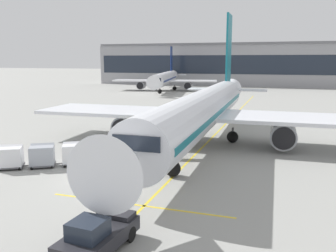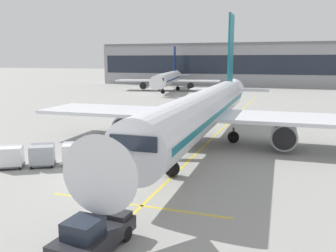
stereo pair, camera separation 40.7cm
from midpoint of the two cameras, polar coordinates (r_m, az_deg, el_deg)
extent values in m
plane|color=gray|center=(28.33, -11.90, -7.99)|extent=(600.00, 600.00, 0.00)
cylinder|color=silver|center=(37.87, 5.05, 2.49)|extent=(5.09, 37.14, 4.03)
cube|color=#146B7A|center=(37.87, 5.05, 2.49)|extent=(5.08, 35.66, 0.48)
cone|color=silver|center=(18.60, -7.87, -5.86)|extent=(3.94, 4.13, 3.82)
cone|color=silver|center=(59.18, 9.32, 5.52)|extent=(3.61, 6.54, 3.42)
cube|color=silver|center=(41.78, -7.72, 2.34)|extent=(17.80, 7.91, 0.36)
cylinder|color=#93969E|center=(40.76, -6.26, 0.14)|extent=(2.63, 4.89, 2.50)
cylinder|color=black|center=(38.55, -7.68, -0.48)|extent=(2.12, 0.18, 2.12)
cube|color=silver|center=(38.18, 19.59, 1.08)|extent=(17.80, 7.91, 0.36)
cylinder|color=#93969E|center=(37.64, 17.33, -1.13)|extent=(2.63, 4.89, 2.50)
cylinder|color=black|center=(35.24, 17.37, -1.90)|extent=(2.12, 0.18, 2.12)
cube|color=#146B7A|center=(57.39, 9.29, 11.43)|extent=(0.41, 4.45, 11.11)
cube|color=silver|center=(57.24, 9.08, 5.67)|extent=(12.04, 3.31, 0.20)
cube|color=#1E2633|center=(20.96, -4.74, -2.23)|extent=(2.87, 1.89, 0.89)
cylinder|color=#47474C|center=(27.80, 0.32, -5.68)|extent=(0.22, 0.22, 1.02)
sphere|color=black|center=(27.94, 0.32, -6.68)|extent=(1.25, 1.25, 1.25)
cylinder|color=#47474C|center=(40.74, 1.36, -0.50)|extent=(0.22, 0.22, 1.02)
sphere|color=black|center=(40.84, 1.36, -1.20)|extent=(1.25, 1.25, 1.25)
cylinder|color=#47474C|center=(39.62, 9.82, -0.97)|extent=(0.22, 0.22, 1.02)
sphere|color=black|center=(39.72, 9.79, -1.69)|extent=(1.25, 1.25, 1.25)
cube|color=gold|center=(33.44, -5.45, -4.08)|extent=(3.75, 3.02, 0.44)
cube|color=black|center=(33.60, -7.11, -3.04)|extent=(0.79, 0.78, 0.70)
cylinder|color=#333338|center=(33.63, -5.95, -2.92)|extent=(0.08, 0.08, 0.80)
cube|color=gold|center=(33.28, -3.39, -2.00)|extent=(4.72, 3.11, 2.10)
cube|color=black|center=(33.26, -3.39, -1.85)|extent=(4.53, 2.92, 1.95)
cube|color=#333338|center=(32.83, -3.30, -1.96)|extent=(4.27, 2.33, 2.13)
cube|color=#333338|center=(33.68, -3.48, -1.65)|extent=(4.27, 2.33, 2.13)
cylinder|color=black|center=(32.90, -3.27, -4.68)|extent=(0.59, 0.44, 0.56)
cylinder|color=black|center=(34.32, -3.56, -4.05)|extent=(0.59, 0.44, 0.56)
cylinder|color=black|center=(32.72, -7.42, -4.84)|extent=(0.59, 0.44, 0.56)
cylinder|color=black|center=(34.14, -7.54, -4.20)|extent=(0.59, 0.44, 0.56)
cube|color=#515156|center=(32.28, -10.75, -5.28)|extent=(2.53, 2.39, 0.12)
cylinder|color=#4C4C51|center=(32.29, -13.15, -5.39)|extent=(0.64, 0.41, 0.07)
cube|color=navy|center=(32.07, -10.79, -3.89)|extent=(2.40, 2.25, 1.50)
cube|color=navy|center=(32.35, -10.84, -2.81)|extent=(2.02, 1.64, 0.74)
cube|color=silver|center=(32.07, -12.52, -3.95)|extent=(0.75, 1.26, 1.38)
sphere|color=black|center=(32.95, -12.17, -5.12)|extent=(0.30, 0.30, 0.30)
sphere|color=black|center=(31.64, -12.16, -5.77)|extent=(0.30, 0.30, 0.30)
sphere|color=black|center=(32.97, -9.38, -5.01)|extent=(0.30, 0.30, 0.30)
sphere|color=black|center=(31.66, -9.26, -5.65)|extent=(0.30, 0.30, 0.30)
cube|color=#515156|center=(32.07, -14.71, -5.55)|extent=(2.53, 2.39, 0.12)
cylinder|color=#4C4C51|center=(32.17, -17.12, -5.64)|extent=(0.64, 0.41, 0.07)
cube|color=silver|center=(31.86, -14.78, -4.14)|extent=(2.40, 2.25, 1.50)
cube|color=silver|center=(32.14, -14.79, -3.06)|extent=(2.02, 1.64, 0.74)
cube|color=silver|center=(31.93, -16.51, -4.20)|extent=(0.75, 1.26, 1.38)
sphere|color=black|center=(32.79, -16.06, -5.37)|extent=(0.30, 0.30, 0.30)
sphere|color=black|center=(31.49, -16.22, -6.03)|extent=(0.30, 0.30, 0.30)
sphere|color=black|center=(32.71, -13.25, -5.28)|extent=(0.30, 0.30, 0.30)
sphere|color=black|center=(31.40, -13.29, -5.94)|extent=(0.30, 0.30, 0.30)
cube|color=#515156|center=(32.28, -19.39, -5.70)|extent=(2.53, 2.39, 0.12)
cylinder|color=#4C4C51|center=(32.49, -21.76, -5.77)|extent=(0.64, 0.41, 0.07)
cube|color=#9EA3AD|center=(32.07, -19.47, -4.31)|extent=(2.40, 2.25, 1.50)
cube|color=#9EA3AD|center=(32.34, -19.44, -3.22)|extent=(2.02, 1.64, 0.74)
cube|color=silver|center=(32.21, -21.18, -4.35)|extent=(0.75, 1.26, 1.38)
sphere|color=black|center=(33.06, -20.62, -5.51)|extent=(0.30, 0.30, 0.30)
sphere|color=black|center=(31.76, -20.97, -6.17)|extent=(0.30, 0.30, 0.30)
sphere|color=black|center=(32.85, -17.85, -5.44)|extent=(0.30, 0.30, 0.30)
sphere|color=black|center=(31.55, -18.08, -6.10)|extent=(0.30, 0.30, 0.30)
cube|color=#515156|center=(32.77, -23.76, -5.76)|extent=(2.53, 2.39, 0.12)
cube|color=silver|center=(32.56, -23.86, -4.39)|extent=(2.40, 2.25, 1.50)
cube|color=silver|center=(32.84, -23.79, -3.32)|extent=(2.02, 1.64, 0.74)
sphere|color=black|center=(33.60, -24.86, -5.56)|extent=(0.30, 0.30, 0.30)
sphere|color=black|center=(33.27, -22.17, -5.52)|extent=(0.30, 0.30, 0.30)
sphere|color=black|center=(31.98, -22.58, -6.17)|extent=(0.30, 0.30, 0.30)
cube|color=#232328|center=(18.02, -11.53, -16.69)|extent=(2.44, 4.55, 0.70)
cube|color=#1E2633|center=(17.13, -13.12, -15.46)|extent=(1.59, 1.65, 0.80)
cube|color=#28282D|center=(19.06, -8.73, -13.47)|extent=(1.85, 1.10, 0.24)
cylinder|color=black|center=(18.74, -6.62, -16.46)|extent=(0.34, 0.78, 0.76)
cylinder|color=black|center=(19.63, -11.50, -15.30)|extent=(0.34, 0.78, 0.76)
cylinder|color=#514C42|center=(32.85, -5.23, -4.46)|extent=(0.15, 0.15, 0.86)
cylinder|color=#514C42|center=(32.97, -5.47, -4.41)|extent=(0.15, 0.15, 0.86)
cube|color=yellow|center=(32.74, -5.37, -3.22)|extent=(0.43, 0.34, 0.58)
cube|color=white|center=(32.64, -5.51, -3.26)|extent=(0.33, 0.11, 0.08)
sphere|color=beige|center=(32.64, -5.38, -2.52)|extent=(0.21, 0.21, 0.21)
sphere|color=yellow|center=(32.63, -5.38, -2.40)|extent=(0.23, 0.23, 0.23)
cylinder|color=yellow|center=(32.60, -5.05, -3.36)|extent=(0.09, 0.09, 0.56)
cylinder|color=yellow|center=(32.90, -5.69, -3.24)|extent=(0.09, 0.09, 0.56)
cylinder|color=black|center=(30.53, -7.76, -5.67)|extent=(0.15, 0.15, 0.86)
cylinder|color=black|center=(30.47, -8.08, -5.71)|extent=(0.15, 0.15, 0.86)
cube|color=yellow|center=(30.31, -7.95, -4.38)|extent=(0.43, 0.44, 0.58)
cube|color=white|center=(30.20, -7.86, -4.44)|extent=(0.23, 0.26, 0.08)
sphere|color=beige|center=(30.21, -7.97, -3.63)|extent=(0.21, 0.21, 0.21)
sphere|color=yellow|center=(30.19, -7.98, -3.50)|extent=(0.23, 0.23, 0.23)
cylinder|color=yellow|center=(30.41, -7.53, -4.42)|extent=(0.09, 0.09, 0.56)
cylinder|color=yellow|center=(30.23, -8.37, -4.53)|extent=(0.09, 0.09, 0.56)
cylinder|color=#514C42|center=(33.35, -7.69, -4.29)|extent=(0.15, 0.15, 0.86)
cylinder|color=#514C42|center=(33.51, -7.57, -4.22)|extent=(0.15, 0.15, 0.86)
cube|color=yellow|center=(33.25, -7.66, -3.05)|extent=(0.26, 0.39, 0.58)
cube|color=white|center=(33.30, -7.86, -3.04)|extent=(0.03, 0.34, 0.08)
sphere|color=#9E7051|center=(33.16, -7.68, -2.36)|extent=(0.21, 0.21, 0.21)
sphere|color=yellow|center=(33.15, -7.68, -2.25)|extent=(0.23, 0.23, 0.23)
cylinder|color=yellow|center=(33.05, -7.82, -3.23)|extent=(0.09, 0.09, 0.56)
cylinder|color=yellow|center=(33.48, -7.50, -3.04)|extent=(0.09, 0.09, 0.56)
cylinder|color=black|center=(32.20, -5.86, -4.78)|extent=(0.15, 0.15, 0.86)
cylinder|color=black|center=(32.31, -5.62, -4.72)|extent=(0.15, 0.15, 0.86)
cube|color=orange|center=(32.08, -5.76, -3.51)|extent=(0.38, 0.45, 0.58)
cube|color=white|center=(32.17, -5.91, -3.47)|extent=(0.16, 0.31, 0.08)
sphere|color=brown|center=(31.98, -5.78, -2.80)|extent=(0.21, 0.21, 0.21)
sphere|color=yellow|center=(31.97, -5.78, -2.67)|extent=(0.23, 0.23, 0.23)
cylinder|color=orange|center=(31.94, -6.09, -3.67)|extent=(0.09, 0.09, 0.56)
cylinder|color=orange|center=(32.24, -5.44, -3.52)|extent=(0.09, 0.09, 0.56)
cube|color=black|center=(38.78, -5.33, -2.78)|extent=(0.70, 0.70, 0.05)
cone|color=orange|center=(38.69, -5.34, -2.21)|extent=(0.56, 0.56, 0.74)
cylinder|color=white|center=(38.69, -5.34, -2.15)|extent=(0.31, 0.31, 0.09)
cube|color=black|center=(40.26, -3.21, -2.26)|extent=(0.56, 0.56, 0.05)
cone|color=orange|center=(40.19, -3.22, -1.81)|extent=(0.45, 0.45, 0.59)
cylinder|color=white|center=(40.18, -3.22, -1.77)|extent=(0.25, 0.25, 0.07)
cube|color=black|center=(39.35, -6.19, -2.60)|extent=(0.57, 0.57, 0.05)
cone|color=orange|center=(39.28, -6.20, -2.14)|extent=(0.45, 0.45, 0.60)
cylinder|color=white|center=(39.27, -6.20, -2.10)|extent=(0.25, 0.25, 0.07)
cube|color=yellow|center=(38.45, 5.52, -2.93)|extent=(0.20, 110.00, 0.01)
cube|color=yellow|center=(22.95, -5.20, -12.25)|extent=(12.00, 0.20, 0.01)
cube|color=#939399|center=(130.85, 9.37, 9.37)|extent=(92.42, 14.93, 13.66)
cube|color=#1E2633|center=(123.43, 8.82, 9.49)|extent=(89.65, 0.10, 6.15)
cube|color=slate|center=(129.46, 9.36, 12.54)|extent=(91.50, 12.69, 0.70)
cylinder|color=white|center=(104.71, -0.67, 7.41)|extent=(9.12, 29.87, 3.67)
cube|color=navy|center=(104.71, -0.67, 7.41)|extent=(8.93, 28.71, 0.44)
cone|color=white|center=(88.25, -2.23, 6.85)|extent=(4.11, 4.25, 3.49)
cone|color=white|center=(122.31, 0.53, 7.96)|extent=(4.15, 6.35, 3.12)
cube|color=white|center=(106.86, -4.78, 7.14)|extent=(14.97, 8.46, 0.36)
cylinder|color=#93969E|center=(106.15, -4.30, 6.41)|extent=(2.95, 4.22, 2.28)
cylinder|color=black|center=(104.21, -4.53, 6.33)|extent=(1.92, 0.48, 1.93)
cube|color=white|center=(104.65, 3.64, 7.08)|extent=(14.97, 8.46, 0.36)
cylinder|color=#93969E|center=(104.22, 3.05, 6.35)|extent=(2.95, 4.22, 2.28)
cylinder|color=black|center=(102.25, 2.96, 6.27)|extent=(1.92, 0.48, 1.93)
cube|color=navy|center=(120.75, 0.45, 10.27)|extent=(0.94, 3.55, 8.91)
cube|color=white|center=(120.55, 0.43, 8.06)|extent=(9.87, 4.11, 0.20)
cube|color=#1E2633|center=(90.75, -1.96, 7.29)|extent=(2.83, 2.10, 0.81)
cylinder|color=#47474C|center=(96.07, -1.43, 5.75)|extent=(0.22, 0.22, 0.97)
sphere|color=black|center=(96.11, -1.43, 5.46)|extent=(1.19, 1.19, 1.19)
cylinder|color=#47474C|center=(106.74, -2.03, 6.21)|extent=(0.22, 0.22, 0.97)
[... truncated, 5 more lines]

